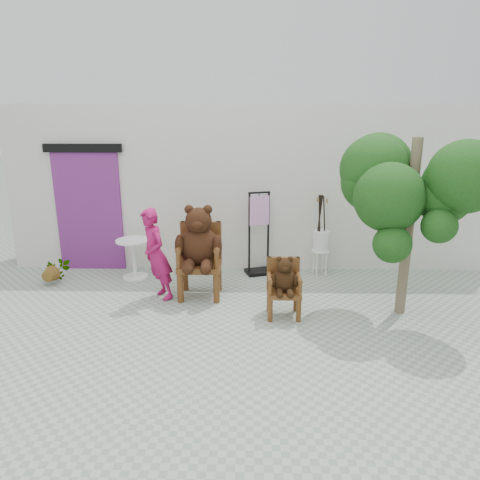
{
  "coord_description": "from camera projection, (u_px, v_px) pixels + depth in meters",
  "views": [
    {
      "loc": [
        -0.05,
        -5.09,
        2.7
      ],
      "look_at": [
        -0.19,
        1.22,
        0.95
      ],
      "focal_mm": 32.0,
      "sensor_mm": 36.0,
      "label": 1
    }
  ],
  "objects": [
    {
      "name": "doorway",
      "position": [
        89.0,
        208.0,
        7.86
      ],
      "size": [
        1.4,
        0.11,
        2.33
      ],
      "color": "#6D256F",
      "rests_on": "ground"
    },
    {
      "name": "person",
      "position": [
        156.0,
        255.0,
        6.56
      ],
      "size": [
        0.6,
        0.63,
        1.46
      ],
      "primitive_type": "imported",
      "rotation": [
        0.0,
        0.0,
        -0.93
      ],
      "color": "#A11353",
      "rests_on": "ground"
    },
    {
      "name": "cafe_table",
      "position": [
        134.0,
        254.0,
        7.55
      ],
      "size": [
        0.6,
        0.6,
        0.7
      ],
      "rotation": [
        0.0,
        0.0,
        0.28
      ],
      "color": "white",
      "rests_on": "ground"
    },
    {
      "name": "stool_bucket",
      "position": [
        321.0,
        240.0,
        7.69
      ],
      "size": [
        0.32,
        0.32,
        1.45
      ],
      "rotation": [
        0.0,
        0.0,
        0.22
      ],
      "color": "white",
      "rests_on": "ground"
    },
    {
      "name": "tree",
      "position": [
        402.0,
        182.0,
        5.77
      ],
      "size": [
        1.88,
        1.76,
        2.56
      ],
      "rotation": [
        0.0,
        0.0,
        -0.18
      ],
      "color": "brown",
      "rests_on": "ground"
    },
    {
      "name": "back_wall",
      "position": [
        252.0,
        186.0,
        8.21
      ],
      "size": [
        9.0,
        1.0,
        3.0
      ],
      "primitive_type": "cube",
      "color": "silver",
      "rests_on": "ground"
    },
    {
      "name": "potted_plant",
      "position": [
        55.0,
        270.0,
        7.36
      ],
      "size": [
        0.44,
        0.39,
        0.46
      ],
      "primitive_type": "imported",
      "rotation": [
        0.0,
        0.0,
        -0.07
      ],
      "color": "black",
      "rests_on": "ground"
    },
    {
      "name": "chair_big",
      "position": [
        199.0,
        246.0,
        6.65
      ],
      "size": [
        0.72,
        0.78,
        1.48
      ],
      "color": "#4B2910",
      "rests_on": "ground"
    },
    {
      "name": "ground_plane",
      "position": [
        252.0,
        334.0,
        5.62
      ],
      "size": [
        60.0,
        60.0,
        0.0
      ],
      "primitive_type": "plane",
      "color": "#96A08F",
      "rests_on": "ground"
    },
    {
      "name": "chair_small",
      "position": [
        284.0,
        281.0,
        6.03
      ],
      "size": [
        0.47,
        0.49,
        0.9
      ],
      "color": "#4B2910",
      "rests_on": "ground"
    },
    {
      "name": "display_stand",
      "position": [
        259.0,
        243.0,
        7.72
      ],
      "size": [
        0.54,
        0.47,
        1.51
      ],
      "rotation": [
        0.0,
        0.0,
        0.31
      ],
      "color": "black",
      "rests_on": "ground"
    }
  ]
}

